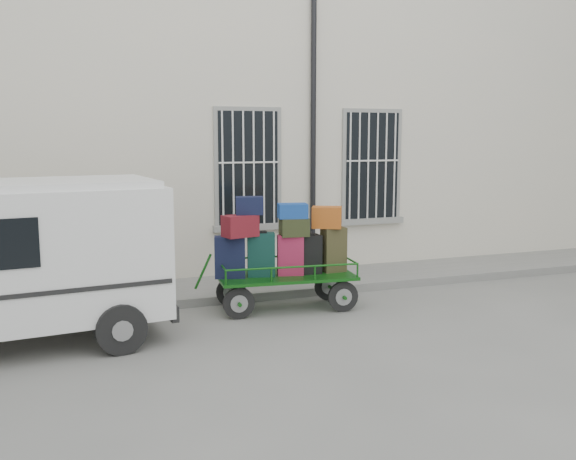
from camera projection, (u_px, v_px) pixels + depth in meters
The scene contains 4 objects.
ground at pixel (327, 318), 10.21m from camera, with size 80.00×80.00×0.00m, color slate.
building at pixel (233, 130), 14.88m from camera, with size 24.00×5.15×6.00m.
sidewalk at pixel (281, 284), 12.24m from camera, with size 24.00×1.70×0.15m, color slate.
luggage_cart at pixel (284, 253), 10.60m from camera, with size 2.69×1.25×1.90m.
Camera 1 is at (-3.98, -9.08, 2.88)m, focal length 40.00 mm.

